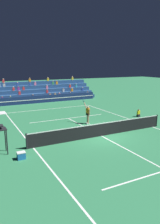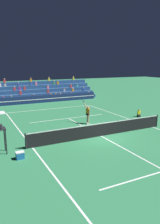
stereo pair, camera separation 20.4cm
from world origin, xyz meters
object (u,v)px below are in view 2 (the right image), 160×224
tennis_player (88,114)px  ball_kid_courtside (139,114)px  tennis_ball (102,130)px  equipment_cooler (20,155)px

tennis_player → ball_kid_courtside: bearing=-0.5°
tennis_player → tennis_ball: (0.02, -2.56, -0.95)m
ball_kid_courtside → tennis_ball: ball_kid_courtside is taller
equipment_cooler → tennis_ball: bearing=18.7°
tennis_ball → equipment_cooler: 7.86m
tennis_player → equipment_cooler: bearing=-145.6°
ball_kid_courtside → tennis_ball: bearing=-158.1°
ball_kid_courtside → tennis_player: 6.29m
ball_kid_courtside → equipment_cooler: ball_kid_courtside is taller
tennis_player → tennis_ball: 2.73m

